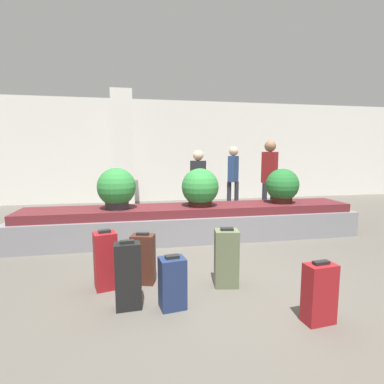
% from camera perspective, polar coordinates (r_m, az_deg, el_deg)
% --- Properties ---
extents(ground_plane, '(18.00, 18.00, 0.00)m').
position_cam_1_polar(ground_plane, '(4.03, 4.69, -15.31)').
color(ground_plane, '#59544C').
extents(back_wall, '(18.00, 0.06, 3.20)m').
position_cam_1_polar(back_wall, '(9.73, -5.00, 7.72)').
color(back_wall, silver).
rests_on(back_wall, ground_plane).
extents(carousel, '(6.13, 0.96, 0.61)m').
position_cam_1_polar(carousel, '(5.49, -0.00, -5.85)').
color(carousel, gray).
rests_on(carousel, ground_plane).
extents(pillar, '(0.56, 0.56, 3.20)m').
position_cam_1_polar(pillar, '(8.37, -12.99, 7.60)').
color(pillar, silver).
rests_on(pillar, ground_plane).
extents(suitcase_0, '(0.30, 0.20, 0.59)m').
position_cam_1_polar(suitcase_0, '(3.12, 23.09, -17.31)').
color(suitcase_0, maroon).
rests_on(suitcase_0, ground_plane).
extents(suitcase_1, '(0.31, 0.25, 0.62)m').
position_cam_1_polar(suitcase_1, '(3.71, -9.30, -12.46)').
color(suitcase_1, '#472319').
rests_on(suitcase_1, ground_plane).
extents(suitcase_2, '(0.28, 0.24, 0.55)m').
position_cam_1_polar(suitcase_2, '(3.15, -3.76, -16.86)').
color(suitcase_2, navy).
rests_on(suitcase_2, ground_plane).
extents(suitcase_3, '(0.31, 0.27, 0.70)m').
position_cam_1_polar(suitcase_3, '(3.61, 6.56, -12.35)').
color(suitcase_3, '#5B6647').
rests_on(suitcase_3, ground_plane).
extents(suitcase_4, '(0.29, 0.28, 0.69)m').
position_cam_1_polar(suitcase_4, '(3.66, -16.13, -12.37)').
color(suitcase_4, maroon).
rests_on(suitcase_4, ground_plane).
extents(suitcase_5, '(0.27, 0.19, 0.71)m').
position_cam_1_polar(suitcase_5, '(3.16, -12.12, -15.33)').
color(suitcase_5, black).
rests_on(suitcase_5, ground_plane).
extents(potted_plant_0, '(0.66, 0.66, 0.68)m').
position_cam_1_polar(potted_plant_0, '(5.35, 1.55, 0.73)').
color(potted_plant_0, '#381914').
rests_on(potted_plant_0, carousel).
extents(potted_plant_1, '(0.65, 0.65, 0.70)m').
position_cam_1_polar(potted_plant_1, '(5.23, -14.18, 0.62)').
color(potted_plant_1, '#2D2D2D').
rests_on(potted_plant_1, carousel).
extents(potted_plant_2, '(0.62, 0.62, 0.66)m').
position_cam_1_polar(potted_plant_2, '(5.93, 16.82, 1.06)').
color(potted_plant_2, '#381914').
rests_on(potted_plant_2, carousel).
extents(traveler_0, '(0.36, 0.29, 1.61)m').
position_cam_1_polar(traveler_0, '(6.48, 1.17, 2.17)').
color(traveler_0, '#282833').
rests_on(traveler_0, ground_plane).
extents(traveler_1, '(0.34, 0.36, 1.83)m').
position_cam_1_polar(traveler_1, '(6.99, 14.53, 3.64)').
color(traveler_1, '#282833').
rests_on(traveler_1, ground_plane).
extents(traveler_2, '(0.34, 0.36, 1.72)m').
position_cam_1_polar(traveler_2, '(7.71, 7.84, 3.50)').
color(traveler_2, '#282833').
rests_on(traveler_2, ground_plane).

